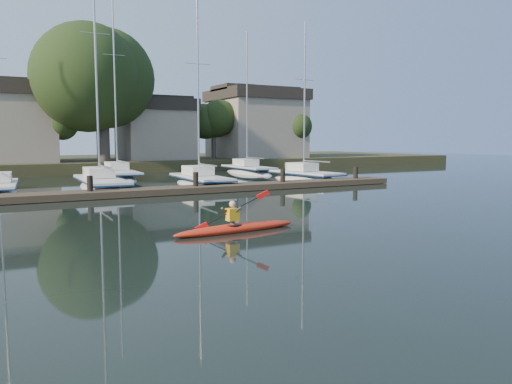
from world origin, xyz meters
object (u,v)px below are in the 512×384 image
sailboat_4 (305,183)px  dock (146,191)px  sailboat_2 (101,192)px  sailboat_3 (200,189)px  sailboat_6 (118,180)px  sailboat_7 (248,176)px  kayak (236,226)px

sailboat_4 → dock: bearing=-170.0°
dock → sailboat_2: bearing=107.5°
sailboat_3 → sailboat_4: size_ratio=1.07×
sailboat_4 → sailboat_6: bearing=136.1°
dock → sailboat_6: 13.23m
sailboat_2 → sailboat_6: (3.02, 8.33, 0.01)m
sailboat_7 → sailboat_4: bearing=-87.4°
kayak → sailboat_3: (5.27, 16.21, -0.39)m
sailboat_3 → sailboat_6: size_ratio=0.84×
kayak → sailboat_3: sailboat_3 is taller
sailboat_4 → sailboat_2: bearing=170.4°
dock → sailboat_2: sailboat_2 is taller
kayak → sailboat_4: bearing=44.3°
dock → sailboat_7: (13.14, 12.77, -0.41)m
sailboat_6 → sailboat_7: bearing=0.5°
sailboat_3 → sailboat_7: (8.28, 8.91, 0.00)m
dock → sailboat_3: 6.22m
kayak → sailboat_7: sailboat_7 is taller
dock → sailboat_4: sailboat_4 is taller
sailboat_7 → sailboat_6: bearing=178.7°
kayak → sailboat_6: (1.92, 25.48, -0.38)m
dock → sailboat_3: sailboat_3 is taller
sailboat_2 → sailboat_4: bearing=-1.8°
kayak → dock: (0.42, 12.35, 0.02)m
kayak → sailboat_6: sailboat_6 is taller
sailboat_2 → sailboat_6: bearing=71.4°
sailboat_6 → sailboat_7: size_ratio=1.19×
sailboat_3 → kayak: bearing=-105.9°
sailboat_3 → sailboat_7: sailboat_3 is taller
kayak → sailboat_7: 28.54m
dock → sailboat_6: (1.51, 13.13, -0.40)m
dock → sailboat_7: size_ratio=2.43×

